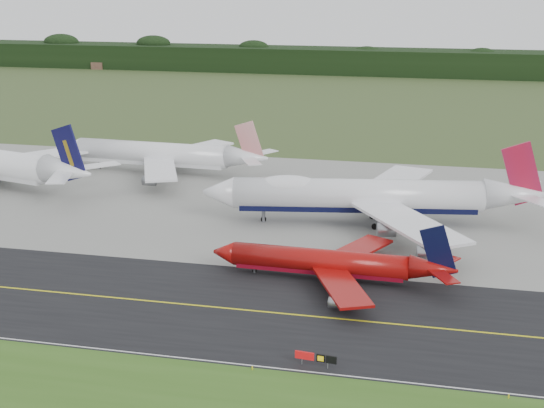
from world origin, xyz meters
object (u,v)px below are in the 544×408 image
Objects in this scene: jet_red_737 at (333,263)px; taxiway_sign at (315,357)px; jet_star_tail at (163,155)px; jet_ba_747 at (370,196)px.

jet_red_737 is 27.94m from taxiway_sign.
jet_star_tail is at bearing 130.46° from jet_red_737.
jet_star_tail is (-52.41, 28.37, -0.99)m from jet_ba_747.
jet_ba_747 is 29.98m from jet_red_737.
jet_ba_747 is 57.73m from taxiway_sign.
jet_ba_747 is at bearing -28.43° from jet_star_tail.
jet_red_737 is at bearing 93.74° from taxiway_sign.
taxiway_sign is (-1.05, -57.55, -4.44)m from jet_ba_747.
jet_red_737 is at bearing -49.54° from jet_star_tail.
jet_star_tail reaches higher than taxiway_sign.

